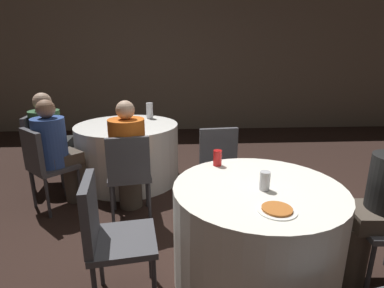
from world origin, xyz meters
name	(u,v)px	position (x,y,z in m)	size (l,w,h in m)	color
ground_plane	(261,265)	(0.00, 0.00, 0.00)	(16.00, 16.00, 0.00)	black
wall_back	(205,63)	(0.00, 4.49, 1.40)	(16.00, 0.06, 2.80)	#7A6B5B
table_near	(255,235)	(-0.11, -0.15, 0.36)	(1.12, 1.12, 0.73)	white
table_far	(128,153)	(-1.24, 1.74, 0.36)	(1.26, 1.26, 0.73)	white
chair_near_west	(108,230)	(-1.07, -0.29, 0.53)	(0.46, 0.45, 0.87)	#47474C
chair_near_north	(220,164)	(-0.21, 0.82, 0.53)	(0.44, 0.44, 0.87)	#47474C
chair_far_southwest	(44,161)	(-1.96, 1.00, 0.53)	(0.57, 0.57, 0.87)	#47474C
chair_far_west	(40,143)	(-2.28, 1.67, 0.53)	(0.43, 0.43, 0.87)	#47474C
chair_far_south	(129,170)	(-1.08, 0.72, 0.53)	(0.46, 0.46, 0.87)	#47474C
person_black_shirt	(378,210)	(0.69, -0.20, 0.57)	(0.50, 0.33, 1.13)	#4C4238
person_green_jacket	(53,138)	(-2.12, 1.68, 0.58)	(0.51, 0.36, 1.13)	#282828
person_blue_shirt	(59,153)	(-1.85, 1.11, 0.57)	(0.45, 0.46, 1.14)	#4C4238
person_orange_shirt	(128,158)	(-1.10, 0.87, 0.59)	(0.37, 0.51, 1.16)	#4C4238
pizza_plate_near	(277,210)	(-0.10, -0.46, 0.74)	(0.22, 0.22, 0.02)	white
soda_can_red	(217,158)	(-0.32, 0.26, 0.79)	(0.07, 0.07, 0.12)	red
soda_can_silver	(265,181)	(-0.09, -0.19, 0.79)	(0.07, 0.07, 0.12)	silver
bottle_far	(150,111)	(-0.98, 2.10, 0.83)	(0.09, 0.09, 0.21)	white
cup_far	(127,124)	(-1.21, 1.60, 0.77)	(0.08, 0.08, 0.09)	silver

